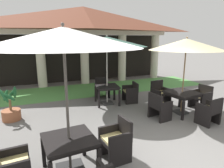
# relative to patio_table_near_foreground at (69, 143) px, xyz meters

# --- Properties ---
(ground_plane) EXTENTS (60.00, 60.00, 0.00)m
(ground_plane) POSITION_rel_patio_table_near_foreground_xyz_m (2.16, -0.27, -0.63)
(ground_plane) COLOR slate
(background_pavilion) EXTENTS (10.54, 2.92, 4.20)m
(background_pavilion) POSITION_rel_patio_table_near_foreground_xyz_m (2.16, 7.55, 2.59)
(background_pavilion) COLOR beige
(background_pavilion) RESTS_ON ground
(lawn_strip) EXTENTS (12.34, 2.67, 0.01)m
(lawn_strip) POSITION_rel_patio_table_near_foreground_xyz_m (2.16, 5.96, -0.62)
(lawn_strip) COLOR #519347
(lawn_strip) RESTS_ON ground
(patio_table_near_foreground) EXTENTS (0.99, 0.99, 0.73)m
(patio_table_near_foreground) POSITION_rel_patio_table_near_foreground_xyz_m (0.00, 0.00, 0.00)
(patio_table_near_foreground) COLOR black
(patio_table_near_foreground) RESTS_ON ground
(patio_umbrella_near_foreground) EXTENTS (2.62, 2.62, 2.77)m
(patio_umbrella_near_foreground) POSITION_rel_patio_table_near_foreground_xyz_m (-0.00, 0.00, 1.88)
(patio_umbrella_near_foreground) COLOR #2D2D2D
(patio_umbrella_near_foreground) RESTS_ON ground
(patio_chair_near_foreground_east) EXTENTS (0.58, 0.60, 0.88)m
(patio_chair_near_foreground_east) POSITION_rel_patio_table_near_foreground_xyz_m (0.99, 0.09, -0.21)
(patio_chair_near_foreground_east) COLOR black
(patio_chair_near_foreground_east) RESTS_ON ground
(patio_table_mid_left) EXTENTS (1.10, 1.10, 0.76)m
(patio_table_mid_left) POSITION_rel_patio_table_near_foreground_xyz_m (4.10, 1.68, 0.03)
(patio_table_mid_left) COLOR black
(patio_table_mid_left) RESTS_ON ground
(patio_umbrella_mid_left) EXTENTS (2.40, 2.40, 2.58)m
(patio_umbrella_mid_left) POSITION_rel_patio_table_near_foreground_xyz_m (4.10, 1.68, 1.70)
(patio_umbrella_mid_left) COLOR #2D2D2D
(patio_umbrella_mid_left) RESTS_ON ground
(patio_chair_mid_left_west) EXTENTS (0.58, 0.67, 0.85)m
(patio_chair_mid_left_west) POSITION_rel_patio_table_near_foreground_xyz_m (3.08, 1.52, -0.22)
(patio_chair_mid_left_west) COLOR black
(patio_chair_mid_left_west) RESTS_ON ground
(patio_chair_mid_left_north) EXTENTS (0.69, 0.63, 0.93)m
(patio_chair_mid_left_north) POSITION_rel_patio_table_near_foreground_xyz_m (3.94, 2.70, -0.20)
(patio_chair_mid_left_north) COLOR black
(patio_chair_mid_left_north) RESTS_ON ground
(patio_chair_mid_left_east) EXTENTS (0.66, 0.68, 0.84)m
(patio_chair_mid_left_east) POSITION_rel_patio_table_near_foreground_xyz_m (5.12, 1.83, -0.22)
(patio_chair_mid_left_east) COLOR black
(patio_chair_mid_left_east) RESTS_ON ground
(patio_chair_mid_left_south) EXTENTS (0.64, 0.59, 0.84)m
(patio_chair_mid_left_south) POSITION_rel_patio_table_near_foreground_xyz_m (4.25, 0.66, -0.23)
(patio_chair_mid_left_south) COLOR black
(patio_chair_mid_left_south) RESTS_ON ground
(patio_table_mid_right) EXTENTS (0.97, 0.97, 0.74)m
(patio_table_mid_right) POSITION_rel_patio_table_near_foreground_xyz_m (2.07, 3.55, 0.00)
(patio_table_mid_right) COLOR black
(patio_table_mid_right) RESTS_ON ground
(patio_umbrella_mid_right) EXTENTS (3.00, 3.00, 2.66)m
(patio_umbrella_mid_right) POSITION_rel_patio_table_near_foreground_xyz_m (2.07, 3.55, 1.78)
(patio_umbrella_mid_right) COLOR #2D2D2D
(patio_umbrella_mid_right) RESTS_ON ground
(patio_chair_mid_right_east) EXTENTS (0.58, 0.68, 0.80)m
(patio_chair_mid_right_east) POSITION_rel_patio_table_near_foreground_xyz_m (3.03, 3.42, -0.23)
(patio_chair_mid_right_east) COLOR black
(patio_chair_mid_right_east) RESTS_ON ground
(patio_chair_mid_right_north) EXTENTS (0.63, 0.64, 0.83)m
(patio_chair_mid_right_north) POSITION_rel_patio_table_near_foreground_xyz_m (2.20, 4.53, -0.24)
(patio_chair_mid_right_north) COLOR black
(patio_chair_mid_right_north) RESTS_ON ground
(potted_palm_left_edge) EXTENTS (0.60, 0.60, 1.13)m
(potted_palm_left_edge) POSITION_rel_patio_table_near_foreground_xyz_m (-1.30, 3.20, -0.34)
(potted_palm_left_edge) COLOR #995638
(potted_palm_left_edge) RESTS_ON ground
(terracotta_urn) EXTENTS (0.29, 0.29, 0.48)m
(terracotta_urn) POSITION_rel_patio_table_near_foreground_xyz_m (3.27, 4.21, -0.43)
(terracotta_urn) COLOR brown
(terracotta_urn) RESTS_ON ground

